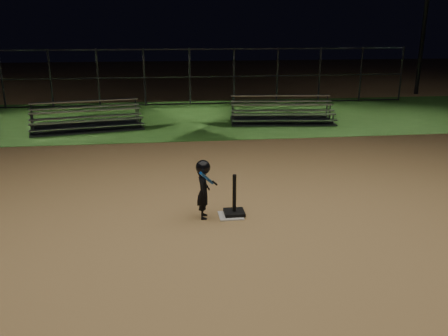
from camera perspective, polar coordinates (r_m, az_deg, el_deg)
ground at (r=8.85m, az=0.83°, el=-5.92°), size 80.00×80.00×0.00m
grass_strip at (r=18.43m, az=-3.59°, el=6.26°), size 60.00×8.00×0.01m
home_plate at (r=8.85m, az=0.83°, el=-5.85°), size 0.45×0.45×0.02m
batting_tee at (r=8.84m, az=1.27°, el=-4.77°), size 0.38×0.38×0.78m
child_batter at (r=8.59m, az=-2.54°, el=-2.41°), size 0.41×0.57×1.12m
bleacher_left at (r=16.94m, az=-16.41°, el=5.25°), size 4.00×2.51×0.91m
bleacher_right at (r=17.58m, az=7.07°, el=6.24°), size 3.95×2.23×0.92m
backstop_fence at (r=21.21m, az=-4.22°, el=11.07°), size 20.08×0.08×2.50m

